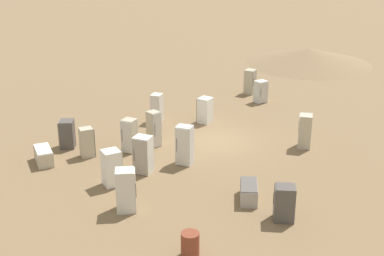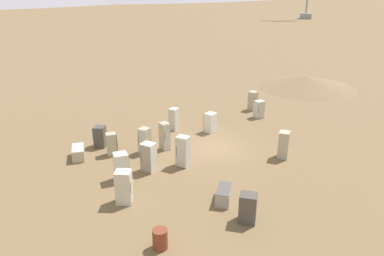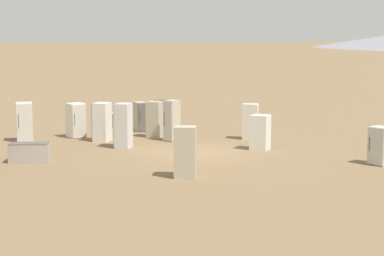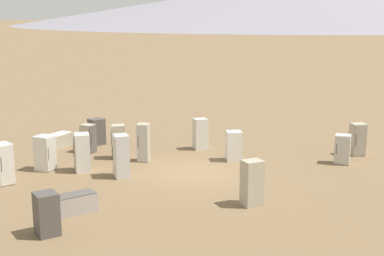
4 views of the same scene
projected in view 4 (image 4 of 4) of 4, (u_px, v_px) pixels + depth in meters
The scene contains 18 objects.
ground_plane at pixel (196, 173), 24.34m from camera, with size 1000.00×1000.00×0.00m, color brown.
mountain_ridge_1 at pixel (286, 3), 322.67m from camera, with size 319.73×319.73×25.14m.
discarded_fridge_0 at pixel (118, 142), 26.69m from camera, with size 0.83×0.84×1.71m.
discarded_fridge_1 at pixel (121, 156), 23.63m from camera, with size 0.88×0.81×1.92m.
discarded_fridge_2 at pixel (358, 139), 27.32m from camera, with size 0.87×0.88×1.65m.
discarded_fridge_3 at pixel (3, 164), 22.67m from camera, with size 0.89×0.83×1.78m.
discarded_fridge_4 at pixel (82, 153), 24.51m from camera, with size 0.94×0.89×1.77m.
discarded_fridge_5 at pixel (200, 134), 28.52m from camera, with size 0.72×0.83×1.66m.
discarded_fridge_6 at pixel (97, 132), 29.55m from camera, with size 0.84×0.84×1.45m.
discarded_fridge_7 at pixel (143, 142), 26.21m from camera, with size 0.81×0.81×1.87m.
discarded_fridge_8 at pixel (46, 214), 17.53m from camera, with size 0.81×0.71×1.44m.
discarded_fridge_9 at pixel (58, 140), 29.00m from camera, with size 1.35×1.68×0.75m.
discarded_fridge_10 at pixel (234, 146), 26.32m from camera, with size 0.98×0.98×1.48m.
discarded_fridge_11 at pixel (342, 149), 25.79m from camera, with size 0.95×0.94×1.43m.
discarded_fridge_12 at pixel (252, 183), 20.19m from camera, with size 0.74×0.81×1.76m.
discarded_fridge_13 at pixel (88, 138), 27.89m from camera, with size 0.86×0.82×1.48m.
discarded_fridge_14 at pixel (75, 203), 19.49m from camera, with size 0.70×1.52×0.73m.
discarded_fridge_15 at pixel (45, 153), 24.73m from camera, with size 1.03×1.02×1.63m.
Camera 4 is at (19.28, -13.16, 7.20)m, focal length 50.00 mm.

